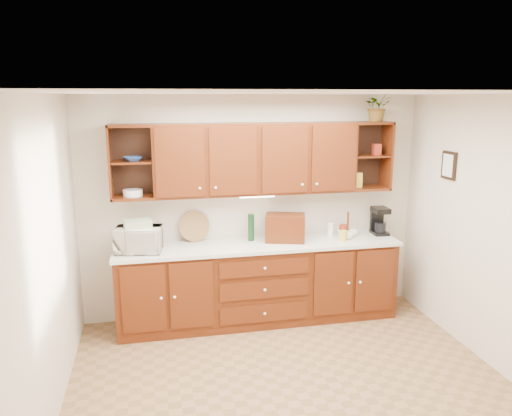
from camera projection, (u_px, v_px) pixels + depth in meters
name	position (u px, v px, depth m)	size (l,w,h in m)	color
floor	(293.00, 388.00, 4.51)	(4.00, 4.00, 0.00)	#8D6341
ceiling	(298.00, 93.00, 3.94)	(4.00, 4.00, 0.00)	white
back_wall	(253.00, 207.00, 5.90)	(4.00, 4.00, 0.00)	beige
left_wall	(44.00, 266.00, 3.82)	(3.50, 3.50, 0.00)	beige
right_wall	(502.00, 237.00, 4.63)	(3.50, 3.50, 0.00)	beige
base_cabinets	(259.00, 284.00, 5.79)	(3.20, 0.60, 0.90)	#3E1707
countertop	(259.00, 245.00, 5.68)	(3.24, 0.64, 0.04)	silver
upper_cabinets	(257.00, 158.00, 5.62)	(3.20, 0.33, 0.80)	#3E1707
undercabinet_light	(257.00, 196.00, 5.65)	(0.40, 0.05, 0.03)	white
framed_picture	(449.00, 165.00, 5.37)	(0.03, 0.24, 0.30)	black
wicker_basket	(130.00, 244.00, 5.41)	(0.26, 0.26, 0.13)	olive
microwave	(139.00, 240.00, 5.35)	(0.48, 0.33, 0.27)	silver
towel_stack	(138.00, 224.00, 5.31)	(0.28, 0.21, 0.08)	#DDE46B
wine_bottle	(251.00, 227.00, 5.76)	(0.07, 0.07, 0.31)	black
woven_tray	(195.00, 240.00, 5.77)	(0.35, 0.35, 0.02)	olive
bread_box	(285.00, 228.00, 5.74)	(0.45, 0.28, 0.31)	#3E1707
mug_tree	(347.00, 233.00, 5.92)	(0.28, 0.28, 0.31)	#3E1707
canister_red	(344.00, 230.00, 5.97)	(0.11, 0.11, 0.14)	maroon
canister_white	(331.00, 229.00, 5.96)	(0.08, 0.08, 0.17)	white
canister_yellow	(343.00, 236.00, 5.77)	(0.08, 0.08, 0.12)	gold
coffee_maker	(379.00, 221.00, 6.05)	(0.19, 0.24, 0.33)	black
bowl_stack	(133.00, 159.00, 5.33)	(0.19, 0.19, 0.05)	#284C92
plate_stack	(133.00, 193.00, 5.40)	(0.21, 0.21, 0.07)	white
pantry_box_yellow	(357.00, 180.00, 5.90)	(0.10, 0.08, 0.18)	gold
pantry_box_red	(377.00, 149.00, 5.86)	(0.09, 0.08, 0.13)	maroon
potted_plant	(378.00, 106.00, 5.72)	(0.32, 0.27, 0.35)	#999999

